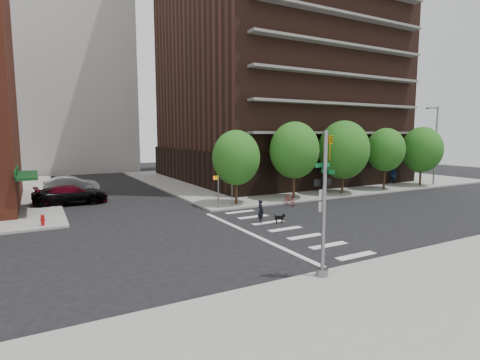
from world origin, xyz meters
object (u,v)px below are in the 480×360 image
at_px(fire_hydrant, 43,219).
at_px(parked_car_silver, 71,184).
at_px(traffic_signal, 324,215).
at_px(scooter, 290,199).
at_px(parked_car_maroon, 72,195).
at_px(dog_walker, 261,211).
at_px(pedestrian_far, 394,176).
at_px(parked_car_black, 71,195).

distance_m(fire_hydrant, parked_car_silver, 15.29).
relative_size(traffic_signal, scooter, 3.20).
relative_size(parked_car_maroon, scooter, 3.07).
distance_m(fire_hydrant, parked_car_maroon, 8.31).
relative_size(traffic_signal, fire_hydrant, 8.20).
height_order(dog_walker, pedestrian_far, pedestrian_far).
xyz_separation_m(fire_hydrant, parked_car_maroon, (2.40, 7.95, 0.28)).
height_order(fire_hydrant, scooter, scooter).
height_order(traffic_signal, parked_car_maroon, traffic_signal).
bearing_deg(parked_car_silver, dog_walker, -154.39).
height_order(parked_car_black, pedestrian_far, pedestrian_far).
bearing_deg(pedestrian_far, parked_car_silver, -132.15).
relative_size(traffic_signal, parked_car_maroon, 1.04).
bearing_deg(traffic_signal, dog_walker, 72.89).
height_order(parked_car_black, scooter, parked_car_black).
distance_m(fire_hydrant, dog_walker, 14.17).
bearing_deg(pedestrian_far, dog_walker, -92.90).
xyz_separation_m(traffic_signal, fire_hydrant, (-10.03, 15.29, -2.15)).
bearing_deg(parked_car_black, fire_hydrant, 163.98).
bearing_deg(pedestrian_far, parked_car_black, -120.94).
relative_size(scooter, pedestrian_far, 0.98).
bearing_deg(scooter, traffic_signal, -109.54).
height_order(traffic_signal, parked_car_black, traffic_signal).
bearing_deg(parked_car_silver, fire_hydrant, 168.55).
xyz_separation_m(parked_car_maroon, dog_walker, (10.61, -13.57, -0.04)).
relative_size(fire_hydrant, parked_car_silver, 0.14).
height_order(parked_car_silver, scooter, parked_car_silver).
height_order(fire_hydrant, pedestrian_far, pedestrian_far).
distance_m(scooter, pedestrian_far, 18.92).
relative_size(parked_car_maroon, dog_walker, 3.61).
relative_size(parked_car_black, dog_walker, 3.75).
relative_size(traffic_signal, dog_walker, 3.75).
bearing_deg(dog_walker, parked_car_maroon, 43.12).
height_order(traffic_signal, fire_hydrant, traffic_signal).
distance_m(parked_car_black, parked_car_silver, 7.03).
height_order(fire_hydrant, parked_car_black, parked_car_black).
height_order(traffic_signal, scooter, traffic_signal).
distance_m(parked_car_black, parked_car_maroon, 0.11).
bearing_deg(dog_walker, parked_car_silver, 31.19).
bearing_deg(parked_car_silver, traffic_signal, -167.25).
bearing_deg(traffic_signal, pedestrian_far, 34.33).
xyz_separation_m(dog_walker, pedestrian_far, (23.99, 8.74, 0.31)).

